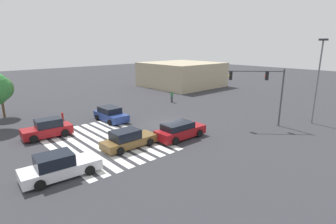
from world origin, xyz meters
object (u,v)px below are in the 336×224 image
(traffic_signal_mast, at_px, (265,85))
(street_light_pole_a, at_px, (318,75))
(car_1, at_px, (48,129))
(car_0, at_px, (59,166))
(fire_hydrant, at_px, (62,116))
(car_4, at_px, (180,130))
(pedestrian, at_px, (172,96))
(car_2, at_px, (111,114))
(tree_corner_a, at_px, (0,89))
(car_5, at_px, (128,139))

(traffic_signal_mast, relative_size, street_light_pole_a, 0.67)
(car_1, bearing_deg, traffic_signal_mast, 151.79)
(traffic_signal_mast, height_order, car_0, traffic_signal_mast)
(street_light_pole_a, height_order, fire_hydrant, street_light_pole_a)
(car_4, bearing_deg, pedestrian, 51.31)
(car_0, bearing_deg, car_2, 49.55)
(car_0, height_order, car_1, car_1)
(car_0, distance_m, tree_corner_a, 18.94)
(car_5, height_order, street_light_pole_a, street_light_pole_a)
(car_5, distance_m, tree_corner_a, 18.57)
(car_1, distance_m, pedestrian, 18.81)
(car_5, relative_size, pedestrian, 2.68)
(car_4, xyz_separation_m, car_5, (-1.32, -4.66, -0.05))
(pedestrian, height_order, fire_hydrant, pedestrian)
(car_2, distance_m, car_5, 8.38)
(tree_corner_a, bearing_deg, car_0, -1.44)
(car_5, distance_m, pedestrian, 17.75)
(car_4, bearing_deg, street_light_pole_a, -22.87)
(car_0, relative_size, car_5, 1.07)
(car_0, height_order, tree_corner_a, tree_corner_a)
(street_light_pole_a, bearing_deg, fire_hydrant, -134.78)
(car_2, xyz_separation_m, car_5, (7.85, -2.92, -0.03))
(car_4, height_order, car_5, car_5)
(car_4, xyz_separation_m, tree_corner_a, (-18.83, -10.24, 2.62))
(car_0, bearing_deg, pedestrian, 33.57)
(car_5, relative_size, fire_hydrant, 5.39)
(car_1, bearing_deg, fire_hydrant, -118.93)
(car_1, relative_size, fire_hydrant, 5.06)
(traffic_signal_mast, xyz_separation_m, car_5, (-4.35, -13.71, -3.55))
(pedestrian, bearing_deg, car_2, -33.02)
(street_light_pole_a, bearing_deg, car_0, -104.39)
(car_0, bearing_deg, car_5, 15.79)
(car_0, distance_m, car_2, 12.77)
(car_0, distance_m, street_light_pole_a, 25.69)
(car_4, bearing_deg, traffic_signal_mast, -17.12)
(car_5, xyz_separation_m, tree_corner_a, (-17.51, -5.58, 2.67))
(car_2, xyz_separation_m, street_light_pole_a, (15.38, 15.53, 4.49))
(car_2, bearing_deg, car_5, -21.22)
(car_1, xyz_separation_m, street_light_pole_a, (14.54, 22.53, 4.42))
(fire_hydrant, bearing_deg, street_light_pole_a, 45.22)
(car_1, bearing_deg, car_0, 80.89)
(car_0, height_order, fire_hydrant, car_0)
(car_5, xyz_separation_m, fire_hydrant, (-11.74, -0.97, -0.26))
(pedestrian, bearing_deg, tree_corner_a, -64.85)
(car_5, relative_size, tree_corner_a, 0.97)
(car_2, distance_m, street_light_pole_a, 22.32)
(pedestrian, distance_m, tree_corner_a, 21.41)
(traffic_signal_mast, height_order, street_light_pole_a, street_light_pole_a)
(fire_hydrant, bearing_deg, car_4, 23.32)
(car_1, distance_m, car_5, 8.11)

